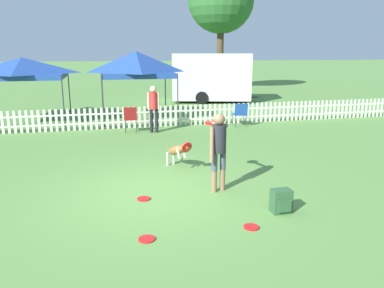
# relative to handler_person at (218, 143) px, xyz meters

# --- Properties ---
(ground_plane) EXTENTS (240.00, 240.00, 0.00)m
(ground_plane) POSITION_rel_handler_person_xyz_m (-1.23, 0.17, -0.98)
(ground_plane) COLOR #5B8C42
(handler_person) EXTENTS (0.45, 1.04, 1.58)m
(handler_person) POSITION_rel_handler_person_xyz_m (0.00, 0.00, 0.00)
(handler_person) COLOR #8C664C
(handler_person) RESTS_ON ground_plane
(leaping_dog) EXTENTS (0.50, 1.17, 0.75)m
(leaping_dog) POSITION_rel_handler_person_xyz_m (-0.49, 1.62, -0.53)
(leaping_dog) COLOR olive
(leaping_dog) RESTS_ON ground_plane
(frisbee_near_handler) EXTENTS (0.25, 0.25, 0.02)m
(frisbee_near_handler) POSITION_rel_handler_person_xyz_m (0.02, -1.73, -0.97)
(frisbee_near_handler) COLOR red
(frisbee_near_handler) RESTS_ON ground_plane
(frisbee_near_dog) EXTENTS (0.25, 0.25, 0.02)m
(frisbee_near_dog) POSITION_rel_handler_person_xyz_m (-1.52, -0.13, -0.97)
(frisbee_near_dog) COLOR red
(frisbee_near_dog) RESTS_ON ground_plane
(frisbee_midfield) EXTENTS (0.25, 0.25, 0.02)m
(frisbee_midfield) POSITION_rel_handler_person_xyz_m (-1.66, -1.73, -0.97)
(frisbee_midfield) COLOR red
(frisbee_midfield) RESTS_ON ground_plane
(backpack_on_grass) EXTENTS (0.34, 0.27, 0.42)m
(backpack_on_grass) POSITION_rel_handler_person_xyz_m (0.75, -1.30, -0.78)
(backpack_on_grass) COLOR #2D5633
(backpack_on_grass) RESTS_ON ground_plane
(picket_fence) EXTENTS (23.94, 0.04, 0.79)m
(picket_fence) POSITION_rel_handler_person_xyz_m (-1.23, 6.91, -0.59)
(picket_fence) COLOR silver
(picket_fence) RESTS_ON ground_plane
(folding_chair_blue_left) EXTENTS (0.48, 0.50, 0.91)m
(folding_chair_blue_left) POSITION_rel_handler_person_xyz_m (-1.24, 6.11, -0.44)
(folding_chair_blue_left) COLOR #333338
(folding_chair_blue_left) RESTS_ON ground_plane
(folding_chair_green_right) EXTENTS (0.54, 0.55, 0.88)m
(folding_chair_green_right) POSITION_rel_handler_person_xyz_m (2.86, 6.24, -0.45)
(folding_chair_green_right) COLOR #333338
(folding_chair_green_right) RESTS_ON ground_plane
(canopy_tent_main) EXTENTS (3.16, 3.16, 2.54)m
(canopy_tent_main) POSITION_rel_handler_person_xyz_m (-5.10, 9.16, 1.15)
(canopy_tent_main) COLOR #333338
(canopy_tent_main) RESTS_ON ground_plane
(canopy_tent_secondary) EXTENTS (2.88, 2.88, 2.78)m
(canopy_tent_secondary) POSITION_rel_handler_person_xyz_m (-0.71, 8.83, 1.27)
(canopy_tent_secondary) COLOR #333338
(canopy_tent_secondary) RESTS_ON ground_plane
(spectator_standing) EXTENTS (0.41, 0.27, 1.62)m
(spectator_standing) POSITION_rel_handler_person_xyz_m (-0.45, 5.94, -0.00)
(spectator_standing) COLOR black
(spectator_standing) RESTS_ON ground_plane
(equipment_trailer) EXTENTS (5.22, 3.41, 2.67)m
(equipment_trailer) POSITION_rel_handler_person_xyz_m (3.94, 13.63, 0.42)
(equipment_trailer) COLOR silver
(equipment_trailer) RESTS_ON ground_plane
(tree_left_grove) EXTENTS (4.73, 4.73, 8.75)m
(tree_left_grove) POSITION_rel_handler_person_xyz_m (6.51, 20.09, 5.36)
(tree_left_grove) COLOR #4C3823
(tree_left_grove) RESTS_ON ground_plane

